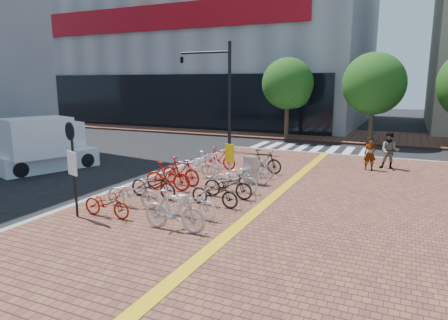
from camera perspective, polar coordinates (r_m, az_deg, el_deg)
The scene contains 30 objects.
ground at distance 13.95m, azimuth -3.23°, elevation -6.87°, with size 120.00×120.00×0.00m, color black.
sidewalk at distance 8.56m, azimuth -1.00°, elevation -18.41°, with size 14.00×34.00×0.15m, color brown.
tactile_strip at distance 8.95m, azimuth -7.03°, elevation -16.51°, with size 0.40×34.00×0.01m, color gold.
kerb_north at distance 24.30m, azimuth 16.63°, elevation 0.60°, with size 14.00×0.25×0.15m, color gray.
far_sidewalk at distance 33.57m, azimuth 13.78°, elevation 3.51°, with size 70.00×8.00×0.15m, color brown.
crosswalk at distance 26.69m, azimuth 11.93°, elevation 1.57°, with size 7.50×4.00×0.01m.
street_trees at distance 29.19m, azimuth 22.66°, elevation 9.83°, with size 16.20×4.60×6.35m.
bike_0 at distance 12.98m, azimuth -16.41°, elevation -5.95°, with size 0.59×1.69×0.89m, color #A41D0B.
bike_1 at distance 13.73m, azimuth -12.91°, elevation -4.60°, with size 0.66×1.90×1.00m, color #B5B6BA.
bike_2 at distance 14.69m, azimuth -10.08°, elevation -3.48°, with size 0.66×1.89×0.99m, color black.
bike_3 at distance 15.63m, azimuth -8.04°, elevation -2.30°, with size 0.52×1.86×1.12m, color #AE190C.
bike_4 at distance 16.34m, azimuth -6.23°, elevation -1.63°, with size 0.54×1.90×1.14m, color #9F0B11.
bike_5 at distance 17.65m, azimuth -4.22°, elevation -0.80°, with size 0.70×1.99×1.05m, color white.
bike_6 at distance 18.33m, azimuth -2.52°, elevation -0.37°, with size 0.48×1.71×1.03m, color white.
bike_7 at distance 19.31m, azimuth -0.66°, elevation 0.28°, with size 0.50×1.78×1.07m, color red.
bike_8 at distance 11.39m, azimuth -7.12°, elevation -7.21°, with size 0.55×1.94×1.17m, color #ACACB1.
bike_9 at distance 12.42m, azimuth -4.86°, elevation -6.06°, with size 0.65×1.87×0.98m, color white.
bike_10 at distance 13.51m, azimuth -1.35°, elevation -4.72°, with size 0.62×1.77×0.93m, color black.
bike_11 at distance 14.46m, azimuth 0.58°, elevation -3.55°, with size 0.65×1.88×0.99m, color black.
bike_12 at distance 15.25m, azimuth 1.63°, elevation -2.78°, with size 0.66×1.88×0.99m, color silver.
bike_13 at distance 16.43m, azimuth 3.52°, elevation -1.93°, with size 0.60×1.72×0.91m, color silver.
bike_14 at distance 17.55m, azimuth 4.88°, elevation -1.06°, with size 0.44×1.56×0.94m, color #B7B7BC.
bike_15 at distance 18.51m, azimuth 5.61°, elevation -0.20°, with size 0.51×1.81×1.09m, color black.
pedestrian_a at distance 20.23m, azimuth 20.14°, elevation 0.84°, with size 0.58×0.38×1.58m, color gray.
pedestrian_b at distance 20.83m, azimuth 22.59°, elevation 1.23°, with size 0.87×0.68×1.79m, color #474A5A.
utility_box at distance 16.58m, azimuth 3.83°, elevation -1.40°, with size 0.52×0.38×1.14m, color #AAAAAF.
yellow_sign at distance 16.34m, azimuth 0.78°, elevation 0.53°, with size 0.45×0.16×1.67m.
notice_sign at distance 12.95m, azimuth -20.85°, elevation 0.26°, with size 0.53×0.22×2.97m.
traffic_light_pole at distance 24.71m, azimuth -2.44°, elevation 11.83°, with size 3.49×1.34×6.49m.
box_truck at distance 21.64m, azimuth -24.21°, elevation 1.98°, with size 3.37×4.95×2.64m.
Camera 1 is at (6.24, -11.72, 4.28)m, focal length 32.00 mm.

